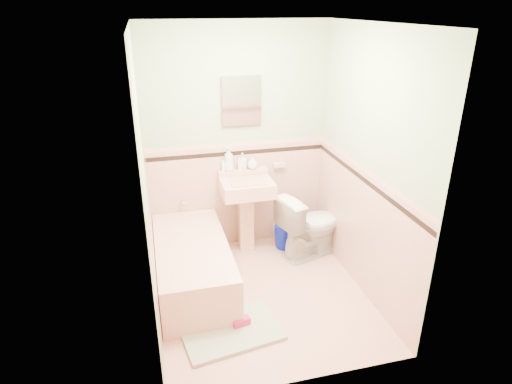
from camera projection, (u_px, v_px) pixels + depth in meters
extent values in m
plane|color=#E3A894|center=(262.00, 295.00, 4.31)|extent=(2.20, 2.20, 0.00)
plane|color=white|center=(264.00, 23.00, 3.32)|extent=(2.20, 2.20, 0.00)
plane|color=beige|center=(237.00, 141.00, 4.79)|extent=(2.50, 0.00, 2.50)
plane|color=beige|center=(307.00, 237.00, 2.84)|extent=(2.50, 0.00, 2.50)
plane|color=beige|center=(145.00, 188.00, 3.59)|extent=(0.00, 2.50, 2.50)
plane|color=beige|center=(368.00, 167.00, 4.04)|extent=(0.00, 2.50, 2.50)
plane|color=#E5AD9A|center=(238.00, 196.00, 5.04)|extent=(2.00, 0.00, 2.00)
plane|color=#E5AD9A|center=(302.00, 316.00, 3.10)|extent=(2.00, 0.00, 2.00)
plane|color=#E5AD9A|center=(154.00, 256.00, 3.85)|extent=(0.00, 2.20, 2.20)
plane|color=#E5AD9A|center=(360.00, 229.00, 4.29)|extent=(0.00, 2.20, 2.20)
plane|color=black|center=(237.00, 153.00, 4.83)|extent=(2.00, 0.00, 2.00)
plane|color=black|center=(305.00, 252.00, 2.90)|extent=(2.00, 0.00, 2.00)
plane|color=black|center=(149.00, 202.00, 3.64)|extent=(0.00, 2.20, 2.20)
plane|color=black|center=(365.00, 180.00, 4.09)|extent=(0.00, 2.20, 2.20)
plane|color=#E3A192|center=(237.00, 144.00, 4.79)|extent=(2.00, 0.00, 2.00)
plane|color=#E3A192|center=(306.00, 239.00, 2.86)|extent=(2.00, 0.00, 2.00)
plane|color=#E3A192|center=(148.00, 191.00, 3.60)|extent=(0.00, 2.20, 2.20)
plane|color=#E3A192|center=(366.00, 170.00, 4.05)|extent=(0.00, 2.20, 2.20)
cube|color=#DEA491|center=(193.00, 266.00, 4.37)|extent=(0.70, 1.50, 0.45)
cylinder|color=silver|center=(183.00, 201.00, 4.85)|extent=(0.04, 0.12, 0.04)
cylinder|color=silver|center=(244.00, 170.00, 4.83)|extent=(0.02, 0.02, 0.10)
cube|color=white|center=(241.00, 100.00, 4.60)|extent=(0.40, 0.04, 0.50)
cube|color=#DEA491|center=(279.00, 165.00, 4.98)|extent=(0.13, 0.08, 0.04)
imported|color=#B2B2B2|center=(229.00, 159.00, 4.79)|extent=(0.14, 0.14, 0.27)
imported|color=#B2B2B2|center=(242.00, 162.00, 4.84)|extent=(0.11, 0.11, 0.19)
imported|color=#B2B2B2|center=(252.00, 163.00, 4.87)|extent=(0.15, 0.15, 0.14)
cylinder|color=white|center=(223.00, 166.00, 4.80)|extent=(0.04, 0.04, 0.12)
imported|color=white|center=(310.00, 225.00, 4.87)|extent=(0.82, 0.61, 0.75)
cube|color=#9AA68A|center=(231.00, 331.00, 3.81)|extent=(0.91, 0.68, 0.03)
cube|color=#BF1E59|center=(241.00, 322.00, 3.85)|extent=(0.17, 0.10, 0.06)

